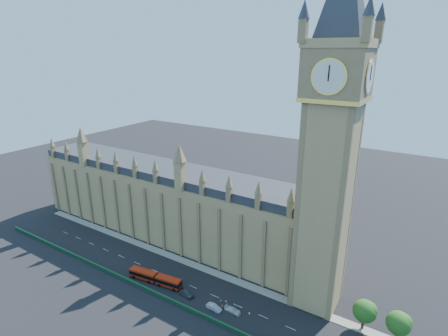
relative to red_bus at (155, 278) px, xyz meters
The scene contains 15 objects.
ground 8.84m from the red_bus, 31.44° to the left, with size 400.00×400.00×0.00m, color black.
palace_westminster 34.10m from the red_bus, 123.53° to the left, with size 120.00×20.00×28.00m.
elizabeth_tower 72.16m from the red_bus, 22.19° to the left, with size 20.59×20.59×105.00m.
bridge_parapet 8.72m from the red_bus, 31.06° to the right, with size 160.00×0.60×1.20m, color #1E4C2D.
kerb_north 15.95m from the red_bus, 62.15° to the left, with size 160.00×3.00×0.16m, color gray.
tree_east_near 61.53m from the red_bus, 13.77° to the left, with size 6.00×6.00×8.50m.
tree_east_far 69.31m from the red_bus, 12.19° to the left, with size 6.00×6.00×8.50m.
red_bus is the anchor object (origin of this frame).
car_grey 12.28m from the red_bus, ahead, with size 1.94×4.83×1.65m, color #464A4E.
car_silver 22.44m from the red_bus, ahead, with size 1.65×4.72×1.56m, color #B7BBBF.
car_white 27.55m from the red_bus, ahead, with size 1.97×4.85×1.41m, color silver.
cone_a 22.54m from the red_bus, ahead, with size 0.46×0.46×0.63m.
cone_b 32.03m from the red_bus, ahead, with size 0.46×0.46×0.72m.
cone_c 24.15m from the red_bus, ahead, with size 0.60×0.60×0.80m.
cone_d 23.89m from the red_bus, ahead, with size 0.46×0.46×0.64m.
Camera 1 is at (60.28, -71.82, 69.33)m, focal length 28.00 mm.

